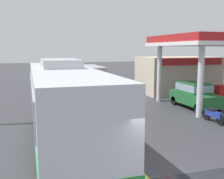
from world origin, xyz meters
name	(u,v)px	position (x,y,z in m)	size (l,w,h in m)	color
ground	(67,92)	(0.00, 20.00, 0.00)	(120.00, 120.00, 0.00)	#38383D
lane_divider_stripe	(76,101)	(0.00, 15.00, 0.00)	(0.16, 50.00, 0.01)	#D8CC4C
coach_bus_main	(64,107)	(-2.14, 5.07, 1.72)	(2.60, 11.04, 3.69)	silver
gas_station_roadside	(190,66)	(10.08, 14.62, 2.63)	(9.10, 11.95, 5.10)	#B21E1E
car_at_pump	(194,94)	(7.60, 10.09, 1.01)	(1.70, 4.20, 1.82)	#1E602D
minibus_opposing_lane	(91,76)	(2.50, 20.63, 1.47)	(2.04, 6.13, 2.44)	#A5A5AD
motorcycle_parked_forecourt	(213,115)	(6.41, 6.41, 0.44)	(0.55, 1.80, 0.92)	black
pedestrian_near_pump	(185,88)	(8.83, 13.30, 0.93)	(0.55, 0.22, 1.66)	#33333F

